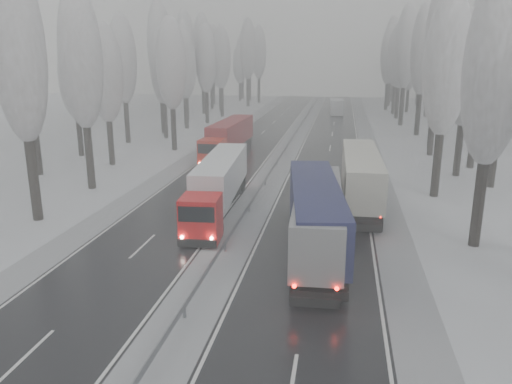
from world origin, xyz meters
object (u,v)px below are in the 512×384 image
(truck_red_red, at_px, (229,136))
(truck_red_white, at_px, (219,181))
(truck_grey_tarp, at_px, (318,213))
(truck_blue_box, at_px, (314,209))
(box_truck_distant, at_px, (336,107))
(truck_cream_box, at_px, (360,173))

(truck_red_red, bearing_deg, truck_red_white, -77.12)
(truck_grey_tarp, xyz_separation_m, truck_red_red, (-11.74, 27.68, -0.04))
(truck_blue_box, height_order, box_truck_distant, truck_blue_box)
(truck_cream_box, xyz_separation_m, truck_red_white, (-10.51, -3.97, -0.18))
(truck_blue_box, distance_m, truck_cream_box, 10.71)
(truck_grey_tarp, relative_size, truck_red_red, 1.02)
(truck_blue_box, xyz_separation_m, truck_cream_box, (3.05, 10.27, -0.02))
(truck_grey_tarp, bearing_deg, truck_blue_box, 113.95)
(box_truck_distant, distance_m, truck_red_white, 66.32)
(truck_blue_box, xyz_separation_m, truck_red_red, (-11.44, 27.06, -0.13))
(truck_blue_box, height_order, truck_cream_box, truck_blue_box)
(truck_grey_tarp, relative_size, truck_cream_box, 0.97)
(truck_cream_box, relative_size, truck_red_red, 1.05)
(truck_grey_tarp, bearing_deg, truck_cream_box, 73.64)
(truck_cream_box, bearing_deg, truck_grey_tarp, -105.19)
(truck_blue_box, bearing_deg, box_truck_distant, 82.86)
(truck_blue_box, bearing_deg, truck_red_red, 105.96)
(truck_cream_box, bearing_deg, truck_red_red, 129.75)
(truck_red_white, bearing_deg, box_truck_distant, 79.34)
(truck_red_white, xyz_separation_m, truck_red_red, (-3.98, 20.76, 0.06))
(truck_cream_box, height_order, truck_red_white, truck_cream_box)
(box_truck_distant, bearing_deg, truck_red_red, -107.92)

